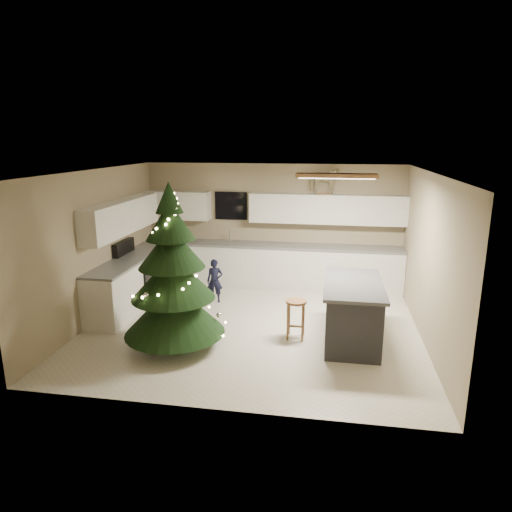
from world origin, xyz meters
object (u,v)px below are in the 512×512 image
object	(u,v)px
island	(352,312)
toddler	(215,281)
rocking_horse	(324,180)
bar_stool	(296,310)
christmas_tree	(173,282)

from	to	relation	value
island	toddler	size ratio (longest dim) A/B	2.00
rocking_horse	bar_stool	bearing A→B (deg)	178.20
christmas_tree	rocking_horse	size ratio (longest dim) A/B	3.92
island	rocking_horse	distance (m)	3.21
island	christmas_tree	size ratio (longest dim) A/B	0.68
christmas_tree	bar_stool	bearing A→B (deg)	18.57
bar_stool	toddler	distance (m)	2.21
bar_stool	rocking_horse	world-z (taller)	rocking_horse
bar_stool	rocking_horse	bearing A→B (deg)	83.10
bar_stool	christmas_tree	xyz separation A→B (m)	(-1.80, -0.60, 0.56)
island	christmas_tree	xyz separation A→B (m)	(-2.67, -0.66, 0.55)
bar_stool	christmas_tree	distance (m)	1.97
island	bar_stool	xyz separation A→B (m)	(-0.87, -0.05, -0.00)
christmas_tree	toddler	size ratio (longest dim) A/B	2.96
bar_stool	christmas_tree	world-z (taller)	christmas_tree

